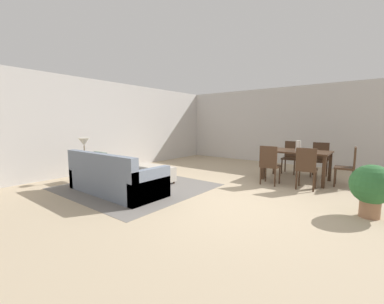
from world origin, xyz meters
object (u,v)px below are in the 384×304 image
dining_chair_far_right (320,157)px  dining_chair_near_right (306,166)px  dining_chair_head_east (349,164)px  table_lamp (84,143)px  side_table (85,164)px  vase_centerpiece (298,146)px  ottoman_table (153,173)px  couch (114,179)px  dining_chair_far_left (291,155)px  dining_table (297,154)px  potted_plant (372,186)px  dining_chair_near_left (269,163)px

dining_chair_far_right → dining_chair_near_right: bearing=-88.8°
dining_chair_head_east → table_lamp: bearing=-146.7°
side_table → vase_centerpiece: size_ratio=2.19×
ottoman_table → vase_centerpiece: 3.67m
couch → dining_chair_far_right: 5.31m
dining_chair_far_left → vase_centerpiece: (0.42, -0.91, 0.37)m
table_lamp → dining_table: table_lamp is taller
ottoman_table → dining_chair_far_left: bearing=54.1°
dining_chair_far_right → couch: bearing=-125.0°
ottoman_table → dining_chair_head_east: dining_chair_head_east is taller
couch → ottoman_table: size_ratio=1.93×
dining_chair_head_east → dining_chair_far_left: bearing=150.9°
dining_chair_near_right → table_lamp: bearing=-150.2°
ottoman_table → dining_chair_far_right: (3.10, 3.22, 0.29)m
table_lamp → dining_chair_near_right: bearing=29.8°
dining_table → dining_chair_head_east: (1.12, 0.03, -0.15)m
ottoman_table → table_lamp: bearing=-143.3°
dining_chair_far_right → vase_centerpiece: bearing=-110.8°
couch → side_table: bearing=175.0°
dining_chair_near_right → dining_chair_far_left: size_ratio=1.00×
dining_table → dining_chair_head_east: bearing=1.7°
dining_chair_far_right → potted_plant: bearing=-66.2°
table_lamp → potted_plant: (5.64, 1.51, -0.48)m
couch → dining_chair_head_east: bearing=43.0°
couch → dining_chair_far_left: size_ratio=2.39×
ottoman_table → potted_plant: potted_plant is taller
table_lamp → dining_table: bearing=39.7°
dining_chair_near_left → vase_centerpiece: vase_centerpiece is taller
side_table → dining_chair_head_east: size_ratio=0.60×
dining_chair_head_east → vase_centerpiece: size_ratio=3.63×
vase_centerpiece → dining_chair_far_right: bearing=69.2°
dining_chair_far_right → potted_plant: (1.20, -2.71, -0.04)m
vase_centerpiece → dining_chair_far_left: bearing=114.6°
table_lamp → dining_table: size_ratio=0.35×
dining_chair_near_right → potted_plant: 1.57m
dining_chair_near_left → dining_chair_near_right: bearing=4.4°
side_table → dining_table: bearing=39.7°
dining_chair_far_right → ottoman_table: bearing=-133.9°
dining_chair_near_left → vase_centerpiece: (0.41, 0.82, 0.37)m
dining_chair_near_left → potted_plant: bearing=-26.9°
couch → potted_plant: bearing=21.0°
dining_chair_far_right → side_table: bearing=-136.4°
couch → dining_chair_near_right: bearing=41.1°
dining_chair_head_east → vase_centerpiece: (-1.08, -0.08, 0.37)m
dining_table → dining_chair_near_right: (0.41, -0.81, -0.15)m
table_lamp → ottoman_table: bearing=36.7°
table_lamp → vase_centerpiece: size_ratio=2.07×
couch → table_lamp: table_lamp is taller
dining_chair_near_right → dining_chair_far_left: 1.85m
couch → dining_chair_far_right: bearing=55.0°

